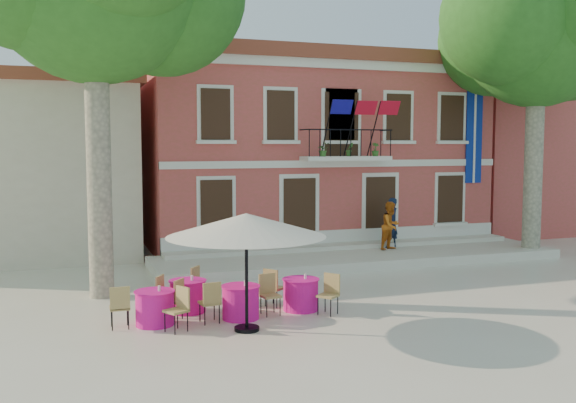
{
  "coord_description": "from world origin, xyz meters",
  "views": [
    {
      "loc": [
        -7.42,
        -15.24,
        3.98
      ],
      "look_at": [
        -0.89,
        3.5,
        2.22
      ],
      "focal_mm": 40.0,
      "sensor_mm": 36.0,
      "label": 1
    }
  ],
  "objects_px": {
    "patio_umbrella": "(246,225)",
    "cafe_table_1": "(301,293)",
    "cafe_table_3": "(241,301)",
    "pedestrian_navy": "(391,223)",
    "cafe_table_0": "(188,295)",
    "cafe_table_2": "(155,306)",
    "pedestrian_orange": "(391,226)",
    "plane_tree_east": "(538,31)"
  },
  "relations": [
    {
      "from": "patio_umbrella",
      "to": "cafe_table_1",
      "type": "height_order",
      "value": "patio_umbrella"
    },
    {
      "from": "patio_umbrella",
      "to": "cafe_table_3",
      "type": "xyz_separation_m",
      "value": [
        0.12,
        0.95,
        -1.86
      ]
    },
    {
      "from": "patio_umbrella",
      "to": "pedestrian_navy",
      "type": "relative_size",
      "value": 1.91
    },
    {
      "from": "cafe_table_0",
      "to": "cafe_table_1",
      "type": "bearing_deg",
      "value": -15.51
    },
    {
      "from": "cafe_table_2",
      "to": "cafe_table_3",
      "type": "distance_m",
      "value": 1.93
    },
    {
      "from": "patio_umbrella",
      "to": "pedestrian_orange",
      "type": "distance_m",
      "value": 10.01
    },
    {
      "from": "cafe_table_0",
      "to": "plane_tree_east",
      "type": "bearing_deg",
      "value": 15.9
    },
    {
      "from": "plane_tree_east",
      "to": "cafe_table_0",
      "type": "distance_m",
      "value": 15.55
    },
    {
      "from": "pedestrian_navy",
      "to": "cafe_table_0",
      "type": "height_order",
      "value": "pedestrian_navy"
    },
    {
      "from": "plane_tree_east",
      "to": "cafe_table_1",
      "type": "relative_size",
      "value": 6.08
    },
    {
      "from": "patio_umbrella",
      "to": "cafe_table_3",
      "type": "bearing_deg",
      "value": 82.84
    },
    {
      "from": "cafe_table_0",
      "to": "cafe_table_2",
      "type": "xyz_separation_m",
      "value": [
        -0.89,
        -0.87,
        0.01
      ]
    },
    {
      "from": "cafe_table_2",
      "to": "cafe_table_3",
      "type": "relative_size",
      "value": 0.96
    },
    {
      "from": "cafe_table_0",
      "to": "cafe_table_3",
      "type": "distance_m",
      "value": 1.43
    },
    {
      "from": "cafe_table_0",
      "to": "cafe_table_1",
      "type": "xyz_separation_m",
      "value": [
        2.6,
        -0.72,
        0.0
      ]
    },
    {
      "from": "pedestrian_orange",
      "to": "plane_tree_east",
      "type": "bearing_deg",
      "value": -37.27
    },
    {
      "from": "pedestrian_navy",
      "to": "cafe_table_0",
      "type": "bearing_deg",
      "value": 9.41
    },
    {
      "from": "plane_tree_east",
      "to": "patio_umbrella",
      "type": "distance_m",
      "value": 14.57
    },
    {
      "from": "plane_tree_east",
      "to": "pedestrian_navy",
      "type": "bearing_deg",
      "value": 160.66
    },
    {
      "from": "pedestrian_navy",
      "to": "cafe_table_0",
      "type": "relative_size",
      "value": 1.02
    },
    {
      "from": "cafe_table_0",
      "to": "cafe_table_3",
      "type": "bearing_deg",
      "value": -43.46
    },
    {
      "from": "plane_tree_east",
      "to": "cafe_table_3",
      "type": "height_order",
      "value": "plane_tree_east"
    },
    {
      "from": "cafe_table_3",
      "to": "cafe_table_0",
      "type": "bearing_deg",
      "value": 136.54
    },
    {
      "from": "plane_tree_east",
      "to": "pedestrian_orange",
      "type": "xyz_separation_m",
      "value": [
        -4.99,
        1.23,
        -6.81
      ]
    },
    {
      "from": "plane_tree_east",
      "to": "cafe_table_2",
      "type": "distance_m",
      "value": 16.53
    },
    {
      "from": "patio_umbrella",
      "to": "plane_tree_east",
      "type": "bearing_deg",
      "value": 24.96
    },
    {
      "from": "patio_umbrella",
      "to": "cafe_table_1",
      "type": "distance_m",
      "value": 2.78
    },
    {
      "from": "cafe_table_3",
      "to": "patio_umbrella",
      "type": "bearing_deg",
      "value": -97.16
    },
    {
      "from": "plane_tree_east",
      "to": "patio_umbrella",
      "type": "height_order",
      "value": "plane_tree_east"
    },
    {
      "from": "cafe_table_2",
      "to": "cafe_table_3",
      "type": "xyz_separation_m",
      "value": [
        1.93,
        -0.12,
        -0.01
      ]
    },
    {
      "from": "patio_umbrella",
      "to": "pedestrian_orange",
      "type": "height_order",
      "value": "patio_umbrella"
    },
    {
      "from": "patio_umbrella",
      "to": "cafe_table_2",
      "type": "relative_size",
      "value": 1.82
    },
    {
      "from": "patio_umbrella",
      "to": "cafe_table_3",
      "type": "relative_size",
      "value": 1.74
    },
    {
      "from": "plane_tree_east",
      "to": "pedestrian_navy",
      "type": "distance_m",
      "value": 8.43
    },
    {
      "from": "pedestrian_navy",
      "to": "cafe_table_3",
      "type": "relative_size",
      "value": 0.91
    },
    {
      "from": "cafe_table_2",
      "to": "cafe_table_0",
      "type": "bearing_deg",
      "value": 44.26
    },
    {
      "from": "patio_umbrella",
      "to": "pedestrian_navy",
      "type": "bearing_deg",
      "value": 44.69
    },
    {
      "from": "pedestrian_navy",
      "to": "cafe_table_3",
      "type": "height_order",
      "value": "pedestrian_navy"
    },
    {
      "from": "cafe_table_1",
      "to": "cafe_table_2",
      "type": "height_order",
      "value": "same"
    },
    {
      "from": "patio_umbrella",
      "to": "cafe_table_2",
      "type": "xyz_separation_m",
      "value": [
        -1.81,
        1.07,
        -1.85
      ]
    },
    {
      "from": "patio_umbrella",
      "to": "cafe_table_1",
      "type": "bearing_deg",
      "value": 35.74
    },
    {
      "from": "cafe_table_3",
      "to": "cafe_table_1",
      "type": "bearing_deg",
      "value": 9.49
    }
  ]
}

